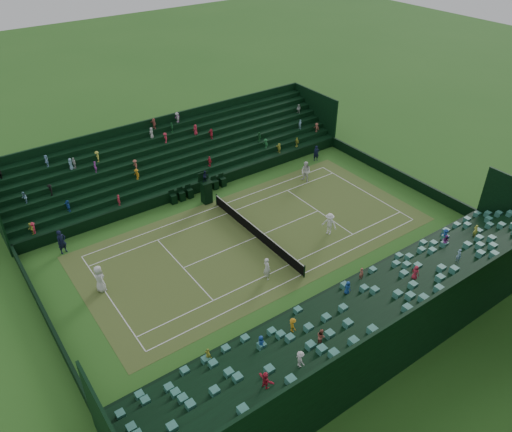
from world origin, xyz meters
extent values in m
plane|color=#2C641F|center=(0.00, 0.00, 0.00)|extent=(160.00, 160.00, 0.00)
cube|color=#366E24|center=(0.00, 0.00, 0.01)|extent=(12.97, 26.77, 0.01)
cube|color=black|center=(0.00, 15.88, 0.50)|extent=(17.17, 0.20, 1.00)
cube|color=black|center=(0.00, -15.88, 0.50)|extent=(17.17, 0.20, 1.00)
cube|color=black|center=(8.48, 0.00, 0.50)|extent=(0.20, 31.77, 1.00)
cube|color=black|center=(-8.48, 0.00, 0.50)|extent=(0.20, 31.77, 1.00)
cube|color=black|center=(8.98, 0.00, 0.50)|extent=(0.80, 32.00, 1.00)
cube|color=black|center=(9.79, 0.00, 0.72)|extent=(0.80, 32.00, 1.45)
cube|color=black|center=(10.58, 0.00, 0.95)|extent=(0.80, 32.00, 1.90)
cube|color=black|center=(11.38, 0.00, 1.18)|extent=(0.80, 32.00, 2.35)
cube|color=black|center=(12.18, 0.00, 1.40)|extent=(0.80, 32.00, 2.80)
cube|color=black|center=(12.98, 0.00, 1.62)|extent=(0.80, 32.00, 3.25)
cube|color=black|center=(13.79, 0.00, 1.85)|extent=(0.80, 32.00, 3.70)
cube|color=black|center=(14.59, 0.00, 2.08)|extent=(0.80, 32.00, 4.15)
cube|color=black|center=(15.08, 0.00, 2.45)|extent=(0.20, 32.00, 4.90)
cube|color=black|center=(-8.98, 0.00, 0.50)|extent=(0.80, 32.00, 1.00)
cube|color=black|center=(-9.79, 0.00, 0.72)|extent=(0.80, 32.00, 1.45)
cube|color=black|center=(-10.58, 0.00, 0.95)|extent=(0.80, 32.00, 1.90)
cube|color=black|center=(-11.38, 0.00, 1.18)|extent=(0.80, 32.00, 2.35)
cube|color=black|center=(-12.18, 0.00, 1.40)|extent=(0.80, 32.00, 2.80)
cube|color=black|center=(-12.98, 0.00, 1.62)|extent=(0.80, 32.00, 3.25)
cube|color=black|center=(-13.79, 0.00, 1.85)|extent=(0.80, 32.00, 3.70)
cube|color=black|center=(-14.59, 0.00, 2.08)|extent=(0.80, 32.00, 4.15)
cube|color=black|center=(-15.08, 0.00, 2.45)|extent=(0.20, 32.00, 4.90)
cylinder|color=black|center=(-5.79, 0.00, 0.53)|extent=(0.10, 0.10, 1.06)
cylinder|color=black|center=(5.79, 0.00, 0.53)|extent=(0.10, 0.10, 1.06)
cube|color=black|center=(0.00, 0.00, 0.46)|extent=(11.57, 0.02, 0.86)
cube|color=white|center=(0.00, 0.00, 0.93)|extent=(11.57, 0.04, 0.07)
cube|color=black|center=(-6.63, -0.47, 0.97)|extent=(0.76, 0.76, 1.95)
cube|color=black|center=(-6.63, -0.47, 2.00)|extent=(0.97, 0.97, 0.11)
cube|color=black|center=(-7.01, -0.47, 2.38)|extent=(0.09, 0.97, 0.76)
imported|color=black|center=(-6.63, -0.47, 2.56)|extent=(0.46, 0.55, 1.01)
cube|color=black|center=(-8.16, -2.87, 0.41)|extent=(0.51, 0.51, 0.82)
cube|color=black|center=(-8.42, -2.87, 0.92)|extent=(0.06, 0.51, 0.51)
cube|color=black|center=(-8.16, -2.07, 0.41)|extent=(0.51, 0.51, 0.82)
cube|color=black|center=(-8.42, -2.07, 0.92)|extent=(0.06, 0.51, 0.51)
cube|color=black|center=(-8.16, -1.27, 0.41)|extent=(0.51, 0.51, 0.82)
cube|color=black|center=(-8.42, -1.27, 0.92)|extent=(0.06, 0.51, 0.51)
cube|color=black|center=(-8.16, 0.53, 0.41)|extent=(0.51, 0.51, 0.82)
cube|color=black|center=(-8.42, 0.53, 0.92)|extent=(0.06, 0.51, 0.51)
cube|color=black|center=(-8.16, 1.33, 0.41)|extent=(0.51, 0.51, 0.82)
cube|color=black|center=(-8.42, 1.33, 0.92)|extent=(0.06, 0.51, 0.51)
cube|color=black|center=(-8.16, 2.13, 0.41)|extent=(0.51, 0.51, 0.82)
cube|color=black|center=(-8.42, 2.13, 0.92)|extent=(0.06, 0.51, 0.51)
imported|color=silver|center=(-1.15, -11.99, 1.02)|extent=(1.04, 0.73, 2.03)
imported|color=silver|center=(4.36, -2.20, 0.89)|extent=(0.66, 0.44, 1.78)
imported|color=white|center=(-4.49, 8.79, 0.98)|extent=(1.11, 0.95, 1.97)
imported|color=white|center=(2.89, 4.93, 0.92)|extent=(1.37, 1.11, 1.85)
imported|color=black|center=(-7.05, 12.32, 0.79)|extent=(0.58, 0.68, 1.58)
imported|color=black|center=(-6.77, -12.73, 0.98)|extent=(0.67, 0.83, 1.95)
camera|label=1|loc=(25.43, -18.14, 22.99)|focal=35.00mm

